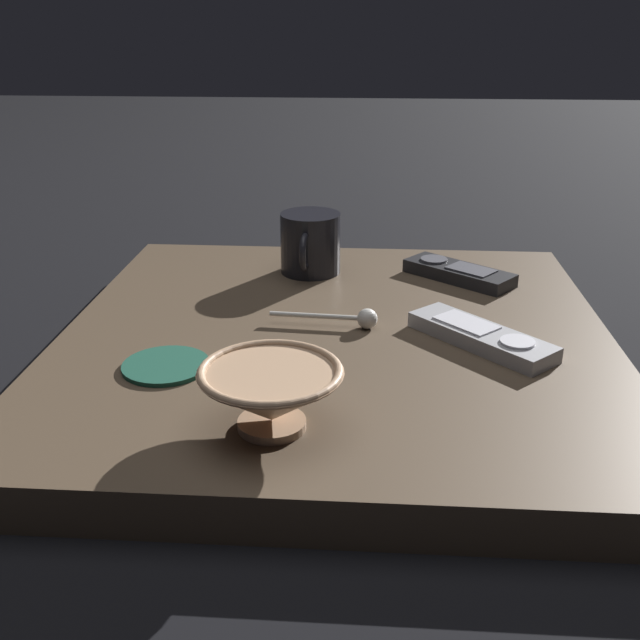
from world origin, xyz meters
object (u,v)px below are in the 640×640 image
at_px(tv_remote_near, 458,273).
at_px(drink_coaster, 166,366).
at_px(cereal_bowl, 271,394).
at_px(tv_remote_far, 481,336).
at_px(teaspoon, 356,318).
at_px(coffee_mug, 310,243).

bearing_deg(tv_remote_near, drink_coaster, 42.18).
height_order(cereal_bowl, tv_remote_far, cereal_bowl).
distance_m(cereal_bowl, drink_coaster, 0.17).
bearing_deg(cereal_bowl, tv_remote_far, -136.93).
height_order(cereal_bowl, tv_remote_near, cereal_bowl).
relative_size(teaspoon, drink_coaster, 1.40).
height_order(teaspoon, tv_remote_far, teaspoon).
distance_m(cereal_bowl, coffee_mug, 0.44).
relative_size(cereal_bowl, teaspoon, 1.01).
relative_size(tv_remote_near, drink_coaster, 1.68).
distance_m(coffee_mug, teaspoon, 0.21).
bearing_deg(tv_remote_near, coffee_mug, -4.39).
xyz_separation_m(coffee_mug, drink_coaster, (0.13, 0.32, -0.04)).
xyz_separation_m(tv_remote_far, drink_coaster, (0.34, 0.09, -0.01)).
xyz_separation_m(tv_remote_near, drink_coaster, (0.34, 0.31, -0.01)).
bearing_deg(coffee_mug, tv_remote_near, 175.61).
distance_m(tv_remote_near, drink_coaster, 0.46).
bearing_deg(coffee_mug, tv_remote_far, 131.98).
distance_m(teaspoon, drink_coaster, 0.23).
xyz_separation_m(cereal_bowl, drink_coaster, (0.13, -0.11, -0.03)).
distance_m(cereal_bowl, teaspoon, 0.25).
height_order(coffee_mug, tv_remote_near, coffee_mug).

